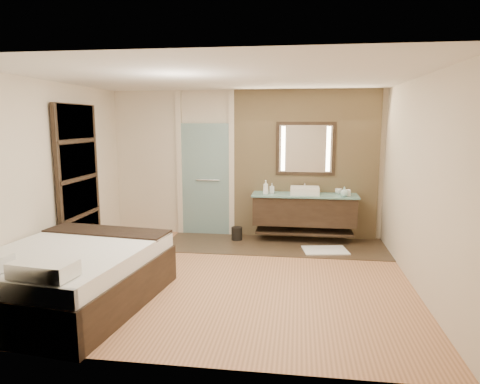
# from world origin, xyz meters

# --- Properties ---
(floor) EXTENTS (5.00, 5.00, 0.00)m
(floor) POSITION_xyz_m (0.00, 0.00, 0.00)
(floor) COLOR #9D6441
(floor) RESTS_ON ground
(tile_strip) EXTENTS (3.80, 1.30, 0.01)m
(tile_strip) POSITION_xyz_m (0.60, 1.60, 0.01)
(tile_strip) COLOR #392C1F
(tile_strip) RESTS_ON floor
(stone_wall) EXTENTS (2.60, 0.08, 2.70)m
(stone_wall) POSITION_xyz_m (1.10, 2.21, 1.35)
(stone_wall) COLOR tan
(stone_wall) RESTS_ON floor
(vanity) EXTENTS (1.85, 0.55, 0.88)m
(vanity) POSITION_xyz_m (1.10, 1.92, 0.58)
(vanity) COLOR black
(vanity) RESTS_ON stone_wall
(mirror_unit) EXTENTS (1.06, 0.04, 0.96)m
(mirror_unit) POSITION_xyz_m (1.10, 2.16, 1.65)
(mirror_unit) COLOR black
(mirror_unit) RESTS_ON stone_wall
(frosted_door) EXTENTS (1.10, 0.12, 2.70)m
(frosted_door) POSITION_xyz_m (-0.75, 2.20, 1.14)
(frosted_door) COLOR #B4E4E3
(frosted_door) RESTS_ON floor
(shoji_partition) EXTENTS (0.06, 1.20, 2.40)m
(shoji_partition) POSITION_xyz_m (-2.43, 0.60, 1.21)
(shoji_partition) COLOR black
(shoji_partition) RESTS_ON floor
(bed) EXTENTS (1.99, 2.37, 0.84)m
(bed) POSITION_xyz_m (-1.65, -1.16, 0.35)
(bed) COLOR black
(bed) RESTS_ON floor
(bath_mat) EXTENTS (0.79, 0.61, 0.02)m
(bath_mat) POSITION_xyz_m (1.45, 1.36, 0.02)
(bath_mat) COLOR white
(bath_mat) RESTS_ON floor
(waste_bin) EXTENTS (0.22, 0.22, 0.25)m
(waste_bin) POSITION_xyz_m (-0.10, 1.82, 0.12)
(waste_bin) COLOR black
(waste_bin) RESTS_ON floor
(tissue_box) EXTENTS (0.12, 0.12, 0.10)m
(tissue_box) POSITION_xyz_m (1.82, 1.88, 0.92)
(tissue_box) COLOR white
(tissue_box) RESTS_ON vanity
(soap_bottle_a) EXTENTS (0.12, 0.12, 0.25)m
(soap_bottle_a) POSITION_xyz_m (0.42, 1.80, 0.99)
(soap_bottle_a) COLOR white
(soap_bottle_a) RESTS_ON vanity
(soap_bottle_b) EXTENTS (0.09, 0.09, 0.18)m
(soap_bottle_b) POSITION_xyz_m (0.52, 1.92, 0.96)
(soap_bottle_b) COLOR #B2B2B2
(soap_bottle_b) RESTS_ON vanity
(soap_bottle_c) EXTENTS (0.15, 0.15, 0.17)m
(soap_bottle_c) POSITION_xyz_m (1.77, 1.76, 0.95)
(soap_bottle_c) COLOR #A3CDCB
(soap_bottle_c) RESTS_ON vanity
(cup) EXTENTS (0.12, 0.12, 0.09)m
(cup) POSITION_xyz_m (1.70, 2.04, 0.91)
(cup) COLOR white
(cup) RESTS_ON vanity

